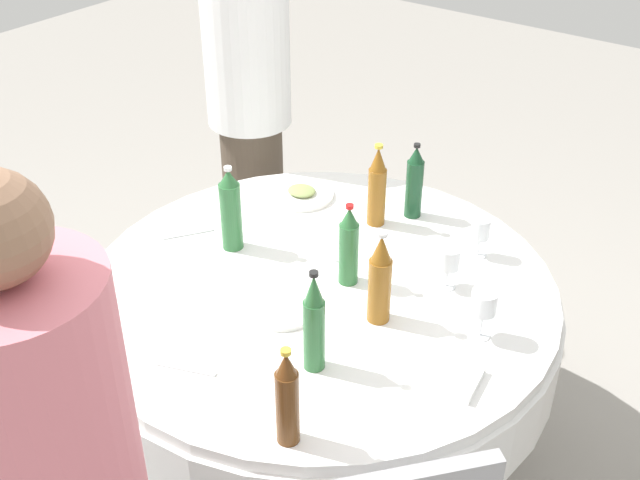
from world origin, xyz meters
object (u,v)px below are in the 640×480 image
at_px(bottle_brown_front, 287,399).
at_px(bottle_green_east, 349,247).
at_px(bottle_green_outer, 231,210).
at_px(wine_glass_outer, 484,305).
at_px(dining_table, 320,319).
at_px(bottle_amber_left, 380,280).
at_px(bottle_green_near, 314,324).
at_px(bottle_dark_green_right, 414,183).
at_px(wine_glass_right, 480,230).
at_px(wine_glass_front, 449,259).
at_px(plate_west, 283,308).
at_px(plate_rear, 302,194).
at_px(bottle_amber_south, 377,188).
at_px(person_south, 250,125).

bearing_deg(bottle_brown_front, bottle_green_east, -67.43).
xyz_separation_m(bottle_green_outer, wine_glass_outer, (-0.88, -0.07, -0.03)).
relative_size(dining_table, bottle_amber_left, 5.02).
bearing_deg(dining_table, bottle_brown_front, 119.88).
xyz_separation_m(bottle_green_east, bottle_green_near, (-0.15, 0.38, 0.02)).
bearing_deg(bottle_dark_green_right, wine_glass_right, 163.32).
bearing_deg(wine_glass_outer, wine_glass_front, -38.16).
relative_size(plate_west, plate_rear, 0.90).
distance_m(bottle_amber_south, bottle_green_outer, 0.51).
xyz_separation_m(bottle_amber_south, wine_glass_front, (-0.39, 0.19, -0.04)).
height_order(dining_table, plate_rear, plate_rear).
xyz_separation_m(wine_glass_right, wine_glass_front, (-0.00, 0.22, 0.01)).
bearing_deg(plate_west, bottle_dark_green_right, -91.98).
relative_size(bottle_green_east, plate_rear, 1.18).
distance_m(bottle_amber_south, wine_glass_right, 0.39).
bearing_deg(wine_glass_front, bottle_green_east, 31.38).
xyz_separation_m(bottle_dark_green_right, bottle_brown_front, (-0.31, 1.10, 0.00)).
xyz_separation_m(plate_rear, person_south, (0.42, -0.20, 0.09)).
distance_m(bottle_green_near, person_south, 1.38).
bearing_deg(plate_rear, wine_glass_outer, 159.88).
xyz_separation_m(bottle_green_outer, wine_glass_right, (-0.69, -0.45, -0.04)).
height_order(bottle_green_east, person_south, person_south).
xyz_separation_m(bottle_dark_green_right, wine_glass_outer, (-0.51, 0.46, -0.02)).
bearing_deg(wine_glass_front, bottle_amber_left, 72.52).
bearing_deg(bottle_amber_left, plate_rear, -35.07).
distance_m(bottle_amber_south, plate_rear, 0.35).
xyz_separation_m(bottle_amber_south, bottle_green_near, (-0.28, 0.73, 0.00)).
xyz_separation_m(bottle_green_east, wine_glass_right, (-0.26, -0.38, -0.03)).
bearing_deg(dining_table, plate_west, 88.27).
bearing_deg(bottle_green_near, plate_west, -32.38).
bearing_deg(bottle_dark_green_right, wine_glass_outer, 137.45).
bearing_deg(dining_table, person_south, -36.80).
bearing_deg(wine_glass_outer, bottle_amber_south, -30.38).
xyz_separation_m(bottle_dark_green_right, plate_west, (0.02, 0.71, -0.12)).
height_order(wine_glass_front, person_south, person_south).
bearing_deg(person_south, dining_table, -90.00).
bearing_deg(bottle_green_near, wine_glass_right, -98.01).
bearing_deg(wine_glass_outer, dining_table, 7.10).
relative_size(dining_table, bottle_green_east, 5.42).
bearing_deg(bottle_brown_front, wine_glass_outer, -107.07).
bearing_deg(plate_rear, bottle_brown_front, 126.18).
relative_size(bottle_amber_left, plate_rear, 1.27).
xyz_separation_m(dining_table, bottle_green_near, (-0.22, 0.32, 0.29)).
relative_size(dining_table, bottle_brown_front, 5.28).
xyz_separation_m(bottle_green_east, plate_west, (0.07, 0.24, -0.12)).
bearing_deg(bottle_green_outer, bottle_dark_green_right, -125.06).
xyz_separation_m(bottle_brown_front, plate_rear, (0.71, -0.97, -0.12)).
height_order(wine_glass_right, wine_glass_front, wine_glass_front).
relative_size(wine_glass_right, plate_rear, 0.59).
height_order(bottle_green_outer, person_south, person_south).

